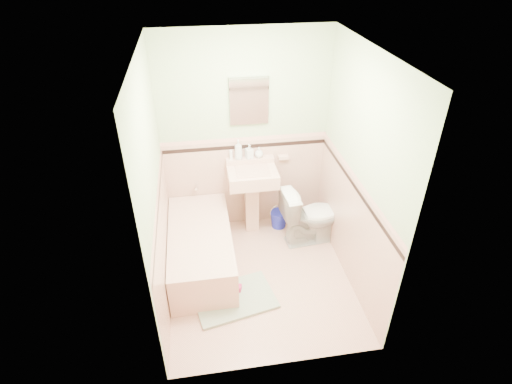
{
  "coord_description": "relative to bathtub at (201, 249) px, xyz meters",
  "views": [
    {
      "loc": [
        -0.56,
        -3.29,
        3.33
      ],
      "look_at": [
        0.0,
        0.25,
        1.0
      ],
      "focal_mm": 28.55,
      "sensor_mm": 36.0,
      "label": 1
    }
  ],
  "objects": [
    {
      "name": "floor",
      "position": [
        0.63,
        -0.33,
        -0.23
      ],
      "size": [
        2.2,
        2.2,
        0.0
      ],
      "primitive_type": "plane",
      "color": "#E6AF97",
      "rests_on": "ground"
    },
    {
      "name": "accent_left",
      "position": [
        -0.35,
        -0.33,
        0.89
      ],
      "size": [
        0.0,
        2.2,
        2.2
      ],
      "primitive_type": "plane",
      "rotation": [
        1.57,
        0.0,
        1.57
      ],
      "color": "black",
      "rests_on": "ground"
    },
    {
      "name": "accent_right",
      "position": [
        1.61,
        -0.33,
        0.89
      ],
      "size": [
        0.0,
        2.2,
        2.2
      ],
      "primitive_type": "plane",
      "rotation": [
        1.57,
        0.0,
        -1.57
      ],
      "color": "black",
      "rests_on": "ground"
    },
    {
      "name": "shoe",
      "position": [
        0.32,
        -0.49,
        -0.16
      ],
      "size": [
        0.17,
        0.12,
        0.06
      ],
      "primitive_type": "cube",
      "rotation": [
        0.0,
        0.0,
        -0.33
      ],
      "color": "#BF1E59",
      "rests_on": "bath_mat"
    },
    {
      "name": "wainscot_back",
      "position": [
        0.63,
        0.76,
        0.38
      ],
      "size": [
        2.0,
        0.0,
        2.0
      ],
      "primitive_type": "plane",
      "rotation": [
        1.57,
        0.0,
        0.0
      ],
      "color": "beige",
      "rests_on": "ground"
    },
    {
      "name": "soap_bottle_left",
      "position": [
        0.54,
        0.71,
        0.88
      ],
      "size": [
        0.1,
        0.1,
        0.25
      ],
      "primitive_type": "imported",
      "rotation": [
        0.0,
        0.0,
        -0.02
      ],
      "color": "#B2B2B2",
      "rests_on": "sink"
    },
    {
      "name": "cap_left",
      "position": [
        -0.35,
        -0.33,
        1.0
      ],
      "size": [
        0.0,
        2.2,
        2.2
      ],
      "primitive_type": "plane",
      "rotation": [
        1.57,
        0.0,
        1.57
      ],
      "color": "#E6A793",
      "rests_on": "ground"
    },
    {
      "name": "tub_faucet",
      "position": [
        0.0,
        0.72,
        0.41
      ],
      "size": [
        0.04,
        0.12,
        0.04
      ],
      "primitive_type": "cylinder",
      "rotation": [
        1.57,
        0.0,
        0.0
      ],
      "color": "silver",
      "rests_on": "wall_back"
    },
    {
      "name": "soap_dish",
      "position": [
        1.1,
        0.73,
        0.72
      ],
      "size": [
        0.13,
        0.07,
        0.04
      ],
      "primitive_type": "cube",
      "color": "#E1AD97",
      "rests_on": "wall_back"
    },
    {
      "name": "soap_bottle_right",
      "position": [
        0.79,
        0.71,
        0.83
      ],
      "size": [
        0.13,
        0.13,
        0.13
      ],
      "primitive_type": "imported",
      "rotation": [
        0.0,
        0.0,
        -0.25
      ],
      "color": "#B2B2B2",
      "rests_on": "sink"
    },
    {
      "name": "ceiling",
      "position": [
        0.63,
        -0.33,
        2.27
      ],
      "size": [
        2.2,
        2.2,
        0.0
      ],
      "primitive_type": "plane",
      "rotation": [
        3.14,
        0.0,
        0.0
      ],
      "color": "white",
      "rests_on": "ground"
    },
    {
      "name": "tube",
      "position": [
        0.45,
        0.71,
        0.82
      ],
      "size": [
        0.05,
        0.05,
        0.12
      ],
      "primitive_type": "cylinder",
      "rotation": [
        0.0,
        0.0,
        -0.4
      ],
      "color": "white",
      "rests_on": "sink"
    },
    {
      "name": "wainscot_front",
      "position": [
        0.63,
        -1.42,
        0.38
      ],
      "size": [
        2.0,
        0.0,
        2.0
      ],
      "primitive_type": "plane",
      "rotation": [
        -1.57,
        0.0,
        0.0
      ],
      "color": "beige",
      "rests_on": "ground"
    },
    {
      "name": "bucket",
      "position": [
        1.04,
        0.57,
        -0.11
      ],
      "size": [
        0.27,
        0.27,
        0.23
      ],
      "primitive_type": null,
      "rotation": [
        0.0,
        0.0,
        0.25
      ],
      "color": "#1820AE",
      "rests_on": "floor"
    },
    {
      "name": "cap_right",
      "position": [
        1.61,
        -0.33,
        1.0
      ],
      "size": [
        0.0,
        2.2,
        2.2
      ],
      "primitive_type": "plane",
      "rotation": [
        1.57,
        0.0,
        -1.57
      ],
      "color": "#E6A793",
      "rests_on": "ground"
    },
    {
      "name": "bath_mat",
      "position": [
        0.31,
        -0.61,
        -0.21
      ],
      "size": [
        0.92,
        0.71,
        0.03
      ],
      "primitive_type": "cube",
      "rotation": [
        0.0,
        0.0,
        0.21
      ],
      "color": "gray",
      "rests_on": "floor"
    },
    {
      "name": "wainscot_left",
      "position": [
        -0.36,
        -0.33,
        0.38
      ],
      "size": [
        0.0,
        2.2,
        2.2
      ],
      "primitive_type": "plane",
      "rotation": [
        1.57,
        0.0,
        1.57
      ],
      "color": "beige",
      "rests_on": "ground"
    },
    {
      "name": "wall_left",
      "position": [
        -0.37,
        -0.33,
        1.02
      ],
      "size": [
        0.0,
        2.5,
        2.5
      ],
      "primitive_type": "plane",
      "rotation": [
        1.57,
        0.0,
        1.57
      ],
      "color": "#EEE2C2",
      "rests_on": "ground"
    },
    {
      "name": "sink",
      "position": [
        0.68,
        0.53,
        0.24
      ],
      "size": [
        0.59,
        0.48,
        0.92
      ],
      "primitive_type": null,
      "color": "#E1AD97",
      "rests_on": "floor"
    },
    {
      "name": "cap_front",
      "position": [
        0.63,
        -1.41,
        0.99
      ],
      "size": [
        2.0,
        0.0,
        2.0
      ],
      "primitive_type": "plane",
      "rotation": [
        -1.57,
        0.0,
        0.0
      ],
      "color": "#E6A793",
      "rests_on": "ground"
    },
    {
      "name": "accent_back",
      "position": [
        0.63,
        0.75,
        0.9
      ],
      "size": [
        2.0,
        0.0,
        2.0
      ],
      "primitive_type": "plane",
      "rotation": [
        1.57,
        0.0,
        0.0
      ],
      "color": "black",
      "rests_on": "ground"
    },
    {
      "name": "cap_back",
      "position": [
        0.63,
        0.75,
        0.99
      ],
      "size": [
        2.0,
        0.0,
        2.0
      ],
      "primitive_type": "plane",
      "rotation": [
        1.57,
        0.0,
        0.0
      ],
      "color": "#E6A793",
      "rests_on": "ground"
    },
    {
      "name": "bathtub",
      "position": [
        0.0,
        0.0,
        0.0
      ],
      "size": [
        0.7,
        1.5,
        0.45
      ],
      "primitive_type": "cube",
      "color": "#E1AD97",
      "rests_on": "floor"
    },
    {
      "name": "sink_faucet",
      "position": [
        0.68,
        0.67,
        0.72
      ],
      "size": [
        0.02,
        0.02,
        0.1
      ],
      "primitive_type": "cylinder",
      "color": "silver",
      "rests_on": "sink"
    },
    {
      "name": "wall_front",
      "position": [
        0.63,
        -1.43,
        1.02
      ],
      "size": [
        2.5,
        0.0,
        2.5
      ],
      "primitive_type": "plane",
      "rotation": [
        -1.57,
        0.0,
        0.0
      ],
      "color": "#EEE2C2",
      "rests_on": "ground"
    },
    {
      "name": "medicine_cabinet",
      "position": [
        0.68,
        0.74,
        1.47
      ],
      "size": [
        0.44,
        0.04,
        0.56
      ],
      "primitive_type": "cube",
      "color": "white",
      "rests_on": "wall_back"
    },
    {
      "name": "soap_bottle_mid",
      "position": [
        0.67,
        0.71,
        0.85
      ],
      "size": [
        0.1,
        0.1,
        0.18
      ],
      "primitive_type": "imported",
      "rotation": [
        0.0,
        0.0,
        0.31
      ],
      "color": "#B2B2B2",
      "rests_on": "sink"
    },
    {
      "name": "wall_right",
      "position": [
        1.63,
        -0.33,
        1.02
      ],
      "size": [
        0.0,
        2.5,
        2.5
      ],
      "primitive_type": "plane",
      "rotation": [
        1.57,
        0.0,
        -1.57
      ],
      "color": "#EEE2C2",
      "rests_on": "ground"
    },
    {
      "name": "accent_front",
      "position": [
        0.63,
        -1.41,
        0.9
      ],
      "size": [
        2.0,
        0.0,
        2.0
      ],
      "primitive_type": "plane",
      "rotation": [
        -1.57,
        0.0,
        0.0
      ],
      "color": "black",
      "rests_on": "ground"
    },
    {
      "name": "toilet",
      "position": [
        1.36,
        0.24,
        0.15
      ],
      "size": [
        0.77,
        0.48,
        0.75
      ],
      "primitive_type": "imported",
      "rotation": [
        0.0,
        0.0,
        1.66
      ],
      "color": "white",
      "rests_on": "floor"
    },
    {
      "name": "wainscot_right",
      "position": [
        1.62,
        -0.33,
        0.38
      ],
      "size": [
        0.0,
        2.2,
        2.2
      ],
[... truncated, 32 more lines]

